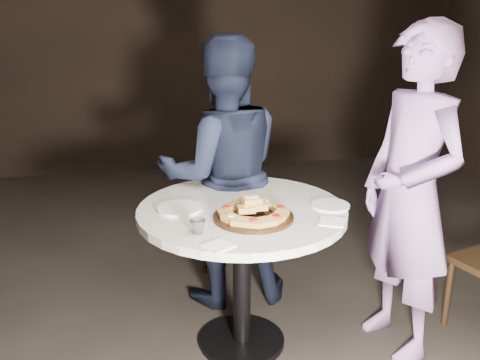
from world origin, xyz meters
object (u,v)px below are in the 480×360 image
Objects in this scene: water_glass at (198,226)px; diner_navy at (223,174)px; serving_board at (253,217)px; chair_far at (218,199)px; table at (242,235)px; focaccia_pile at (253,210)px; diner_teal at (410,196)px.

diner_navy reaches higher than water_glass.
chair_far is (-0.00, 1.13, -0.32)m from serving_board.
chair_far is 0.57m from diner_navy.
diner_navy is (-0.01, 0.52, 0.16)m from table.
diner_teal reaches higher than focaccia_pile.
water_glass reaches higher than chair_far.
water_glass reaches higher than table.
table is at bearing 99.49° from focaccia_pile.
diner_teal reaches higher than serving_board.
diner_navy is at bearing 91.27° from table.
chair_far is at bearing 88.62° from table.
table is 1.56× the size of chair_far.
diner_teal is at bearing -0.68° from focaccia_pile.
water_glass is (-0.28, -0.12, 0.02)m from serving_board.
diner_teal is (0.80, -1.14, 0.37)m from chair_far.
serving_board is 0.68m from diner_navy.
focaccia_pile is at bearing -101.93° from diner_teal.
focaccia_pile is (0.02, -0.15, 0.19)m from table.
table is 18.42× the size of water_glass.
chair_far is 0.51× the size of diner_navy.
diner_teal reaches higher than water_glass.
chair_far is (-0.00, 1.13, -0.35)m from focaccia_pile.
diner_navy reaches higher than serving_board.
chair_far is at bearing -95.31° from diner_navy.
focaccia_pile is 0.80m from diner_teal.
diner_navy is at bearing 73.18° from water_glass.
table is 3.35× the size of serving_board.
water_glass is at bearing -95.03° from diner_teal.
table is 0.55m from diner_navy.
focaccia_pile reaches higher than table.
table is at bearing -111.97° from diner_teal.
focaccia_pile is at bearing 24.59° from water_glass.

